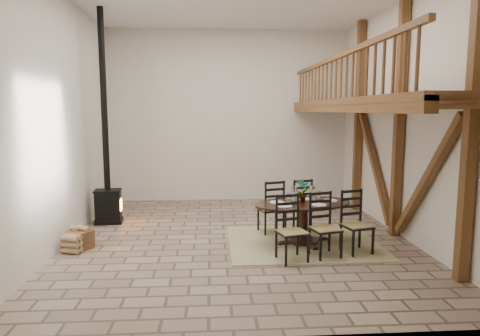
{
  "coord_description": "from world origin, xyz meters",
  "views": [
    {
      "loc": [
        -0.55,
        -8.74,
        2.68
      ],
      "look_at": [
        0.06,
        0.4,
        1.44
      ],
      "focal_mm": 32.0,
      "sensor_mm": 36.0,
      "label": 1
    }
  ],
  "objects": [
    {
      "name": "room_shell",
      "position": [
        1.19,
        0.0,
        3.01
      ],
      "size": [
        7.02,
        8.02,
        5.01
      ],
      "color": "silver",
      "rests_on": "ground"
    },
    {
      "name": "dining_table",
      "position": [
        1.32,
        -0.53,
        0.45
      ],
      "size": [
        2.31,
        2.56,
        1.31
      ],
      "rotation": [
        0.0,
        0.0,
        0.26
      ],
      "color": "black",
      "rests_on": "ground"
    },
    {
      "name": "log_stack",
      "position": [
        -3.21,
        -0.75,
        0.18
      ],
      "size": [
        0.39,
        0.32,
        0.35
      ],
      "rotation": [
        0.0,
        0.0,
        -0.29
      ],
      "color": "tan",
      "rests_on": "ground"
    },
    {
      "name": "wood_stove",
      "position": [
        -3.03,
        1.44,
        1.13
      ],
      "size": [
        0.67,
        0.54,
        5.0
      ],
      "rotation": [
        0.0,
        0.0,
        0.1
      ],
      "color": "black",
      "rests_on": "ground"
    },
    {
      "name": "rug",
      "position": [
        1.29,
        -0.41,
        0.01
      ],
      "size": [
        3.0,
        2.5,
        0.02
      ],
      "primitive_type": "cube",
      "color": "tan",
      "rests_on": "ground"
    },
    {
      "name": "ground",
      "position": [
        0.0,
        0.0,
        0.0
      ],
      "size": [
        8.0,
        8.0,
        0.0
      ],
      "primitive_type": "plane",
      "color": "#998066",
      "rests_on": "ground"
    },
    {
      "name": "log_basket",
      "position": [
        -3.14,
        -0.41,
        0.19
      ],
      "size": [
        0.54,
        0.54,
        0.44
      ],
      "rotation": [
        0.0,
        0.0,
        0.41
      ],
      "color": "brown",
      "rests_on": "ground"
    }
  ]
}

